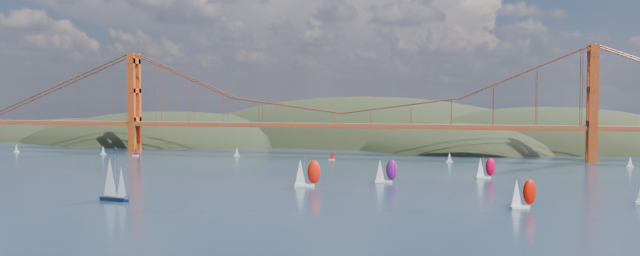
% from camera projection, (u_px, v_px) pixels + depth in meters
% --- Properties ---
extents(ground, '(1200.00, 1200.00, 0.00)m').
position_uv_depth(ground, '(189.00, 223.00, 148.73)').
color(ground, black).
rests_on(ground, ground).
extents(headlands, '(725.00, 225.00, 96.00)m').
position_uv_depth(headlands, '(440.00, 163.00, 408.41)').
color(headlands, black).
rests_on(headlands, ground).
extents(bridge, '(552.00, 12.00, 55.00)m').
position_uv_depth(bridge, '(340.00, 94.00, 322.16)').
color(bridge, brown).
rests_on(bridge, ground).
extents(sloop_navy, '(9.19, 5.68, 13.80)m').
position_uv_depth(sloop_navy, '(113.00, 180.00, 181.03)').
color(sloop_navy, black).
rests_on(sloop_navy, ground).
extents(racer_0, '(9.07, 5.09, 10.16)m').
position_uv_depth(racer_0, '(307.00, 173.00, 209.52)').
color(racer_0, white).
rests_on(racer_0, ground).
extents(racer_1, '(7.82, 6.00, 8.85)m').
position_uv_depth(racer_1, '(523.00, 193.00, 168.57)').
color(racer_1, silver).
rests_on(racer_1, ground).
extents(racer_3, '(7.61, 4.92, 8.50)m').
position_uv_depth(racer_3, '(485.00, 168.00, 231.81)').
color(racer_3, silver).
rests_on(racer_3, ground).
extents(racer_rwb, '(8.11, 4.19, 9.11)m').
position_uv_depth(racer_rwb, '(386.00, 171.00, 219.69)').
color(racer_rwb, silver).
rests_on(racer_rwb, ground).
extents(distant_boat_0, '(3.00, 2.00, 4.70)m').
position_uv_depth(distant_boat_0, '(16.00, 148.00, 344.31)').
color(distant_boat_0, silver).
rests_on(distant_boat_0, ground).
extents(distant_boat_1, '(3.00, 2.00, 4.70)m').
position_uv_depth(distant_boat_1, '(103.00, 150.00, 331.42)').
color(distant_boat_1, silver).
rests_on(distant_boat_1, ground).
extents(distant_boat_2, '(3.00, 2.00, 4.70)m').
position_uv_depth(distant_boat_2, '(135.00, 152.00, 320.64)').
color(distant_boat_2, silver).
rests_on(distant_boat_2, ground).
extents(distant_boat_3, '(3.00, 2.00, 4.70)m').
position_uv_depth(distant_boat_3, '(237.00, 152.00, 319.96)').
color(distant_boat_3, silver).
rests_on(distant_boat_3, ground).
extents(distant_boat_4, '(3.00, 2.00, 4.70)m').
position_uv_depth(distant_boat_4, '(630.00, 162.00, 269.06)').
color(distant_boat_4, silver).
rests_on(distant_boat_4, ground).
extents(distant_boat_8, '(3.00, 2.00, 4.70)m').
position_uv_depth(distant_boat_8, '(450.00, 157.00, 290.45)').
color(distant_boat_8, silver).
rests_on(distant_boat_8, ground).
extents(distant_boat_9, '(3.00, 2.00, 4.70)m').
position_uv_depth(distant_boat_9, '(332.00, 155.00, 300.54)').
color(distant_boat_9, silver).
rests_on(distant_boat_9, ground).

